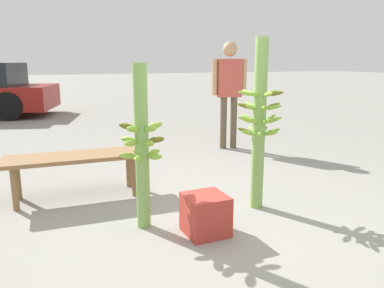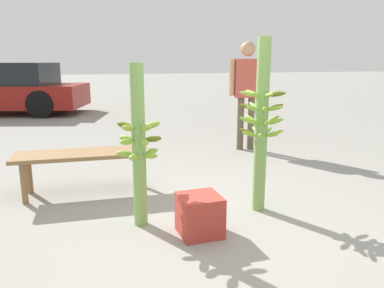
% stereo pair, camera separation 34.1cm
% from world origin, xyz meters
% --- Properties ---
extents(ground_plane, '(80.00, 80.00, 0.00)m').
position_xyz_m(ground_plane, '(0.00, 0.00, 0.00)').
color(ground_plane, gray).
extents(banana_stalk_left, '(0.39, 0.39, 1.39)m').
position_xyz_m(banana_stalk_left, '(-0.65, 0.14, 0.71)').
color(banana_stalk_left, '#7AA851').
rests_on(banana_stalk_left, ground_plane).
extents(banana_stalk_center, '(0.43, 0.43, 1.61)m').
position_xyz_m(banana_stalk_center, '(0.48, 0.12, 0.83)').
color(banana_stalk_center, '#7AA851').
rests_on(banana_stalk_center, ground_plane).
extents(vendor_person, '(0.56, 0.27, 1.69)m').
position_xyz_m(vendor_person, '(1.48, 2.45, 1.03)').
color(vendor_person, brown).
rests_on(vendor_person, ground_plane).
extents(market_bench, '(1.43, 0.54, 0.46)m').
position_xyz_m(market_bench, '(-1.08, 1.10, 0.39)').
color(market_bench, olive).
rests_on(market_bench, ground_plane).
extents(parked_car, '(4.70, 3.00, 1.36)m').
position_xyz_m(parked_car, '(-2.87, 8.32, 0.66)').
color(parked_car, maroon).
rests_on(parked_car, ground_plane).
extents(produce_crate, '(0.33, 0.33, 0.33)m').
position_xyz_m(produce_crate, '(-0.23, -0.20, 0.17)').
color(produce_crate, '#B2382D').
rests_on(produce_crate, ground_plane).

